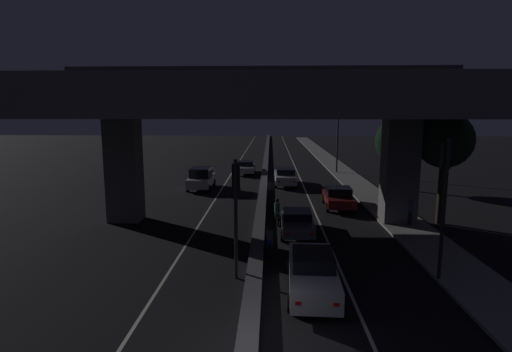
# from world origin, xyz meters

# --- Properties ---
(lane_line_left_inner) EXTENTS (0.12, 126.00, 0.00)m
(lane_line_left_inner) POSITION_xyz_m (-3.56, 35.00, 0.00)
(lane_line_left_inner) COLOR beige
(lane_line_left_inner) RESTS_ON ground_plane
(lane_line_right_inner) EXTENTS (0.12, 126.00, 0.00)m
(lane_line_right_inner) POSITION_xyz_m (3.56, 35.00, 0.00)
(lane_line_right_inner) COLOR beige
(lane_line_right_inner) RESTS_ON ground_plane
(median_divider) EXTENTS (0.64, 126.00, 0.30)m
(median_divider) POSITION_xyz_m (0.00, 35.00, 0.15)
(median_divider) COLOR #4C4C51
(median_divider) RESTS_ON ground_plane
(sidewalk_right) EXTENTS (2.68, 126.00, 0.13)m
(sidewalk_right) POSITION_xyz_m (8.44, 28.00, 0.07)
(sidewalk_right) COLOR gray
(sidewalk_right) RESTS_ON ground_plane
(elevated_overpass) EXTENTS (22.45, 13.94, 9.11)m
(elevated_overpass) POSITION_xyz_m (0.00, 13.27, 7.03)
(elevated_overpass) COLOR #5B5956
(elevated_overpass) RESTS_ON ground_plane
(traffic_light_left_of_median) EXTENTS (0.30, 0.49, 4.77)m
(traffic_light_left_of_median) POSITION_xyz_m (-0.72, 5.06, 3.25)
(traffic_light_left_of_median) COLOR black
(traffic_light_left_of_median) RESTS_ON ground_plane
(traffic_light_right_of_median) EXTENTS (0.30, 0.49, 5.57)m
(traffic_light_right_of_median) POSITION_xyz_m (7.20, 5.05, 3.78)
(traffic_light_right_of_median) COLOR black
(traffic_light_right_of_median) RESTS_ON ground_plane
(street_lamp) EXTENTS (2.53, 0.32, 8.58)m
(street_lamp) POSITION_xyz_m (7.38, 32.71, 5.06)
(street_lamp) COLOR #2D2D30
(street_lamp) RESTS_ON ground_plane
(car_white_lead) EXTENTS (1.97, 4.84, 1.54)m
(car_white_lead) POSITION_xyz_m (2.17, 3.84, 0.77)
(car_white_lead) COLOR silver
(car_white_lead) RESTS_ON ground_plane
(car_grey_second) EXTENTS (1.85, 4.32, 1.30)m
(car_grey_second) POSITION_xyz_m (2.07, 10.99, 0.68)
(car_grey_second) COLOR #515459
(car_grey_second) RESTS_ON ground_plane
(car_dark_red_third) EXTENTS (2.10, 4.19, 1.45)m
(car_dark_red_third) POSITION_xyz_m (5.31, 17.03, 0.73)
(car_dark_red_third) COLOR #591414
(car_dark_red_third) RESTS_ON ground_plane
(car_white_fourth) EXTENTS (2.03, 4.78, 1.56)m
(car_white_fourth) POSITION_xyz_m (1.93, 25.48, 0.81)
(car_white_fourth) COLOR silver
(car_white_fourth) RESTS_ON ground_plane
(car_white_lead_oncoming) EXTENTS (2.02, 4.23, 1.84)m
(car_white_lead_oncoming) POSITION_xyz_m (-5.31, 23.44, 0.93)
(car_white_lead_oncoming) COLOR silver
(car_white_lead_oncoming) RESTS_ON ground_plane
(car_silver_second_oncoming) EXTENTS (2.18, 4.59, 1.32)m
(car_silver_second_oncoming) POSITION_xyz_m (-2.05, 32.12, 0.69)
(car_silver_second_oncoming) COLOR gray
(car_silver_second_oncoming) RESTS_ON ground_plane
(motorcycle_blue_filtering_near) EXTENTS (0.33, 1.79, 1.38)m
(motorcycle_blue_filtering_near) POSITION_xyz_m (0.60, 7.86, 0.59)
(motorcycle_blue_filtering_near) COLOR black
(motorcycle_blue_filtering_near) RESTS_ON ground_plane
(motorcycle_black_filtering_mid) EXTENTS (0.34, 1.83, 1.47)m
(motorcycle_black_filtering_mid) POSITION_xyz_m (1.02, 13.03, 0.62)
(motorcycle_black_filtering_mid) COLOR black
(motorcycle_black_filtering_mid) RESTS_ON ground_plane
(pedestrian_on_sidewalk) EXTENTS (0.37, 0.37, 1.65)m
(pedestrian_on_sidewalk) POSITION_xyz_m (8.65, 12.62, 0.95)
(pedestrian_on_sidewalk) COLOR black
(pedestrian_on_sidewalk) RESTS_ON sidewalk_right
(roadside_tree_kerbside_near) EXTENTS (3.23, 3.23, 6.56)m
(roadside_tree_kerbside_near) POSITION_xyz_m (10.59, 13.27, 4.91)
(roadside_tree_kerbside_near) COLOR #2D2116
(roadside_tree_kerbside_near) RESTS_ON ground_plane
(roadside_tree_kerbside_mid) EXTENTS (4.15, 4.15, 6.18)m
(roadside_tree_kerbside_mid) POSITION_xyz_m (11.48, 23.75, 4.09)
(roadside_tree_kerbside_mid) COLOR #38281C
(roadside_tree_kerbside_mid) RESTS_ON ground_plane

